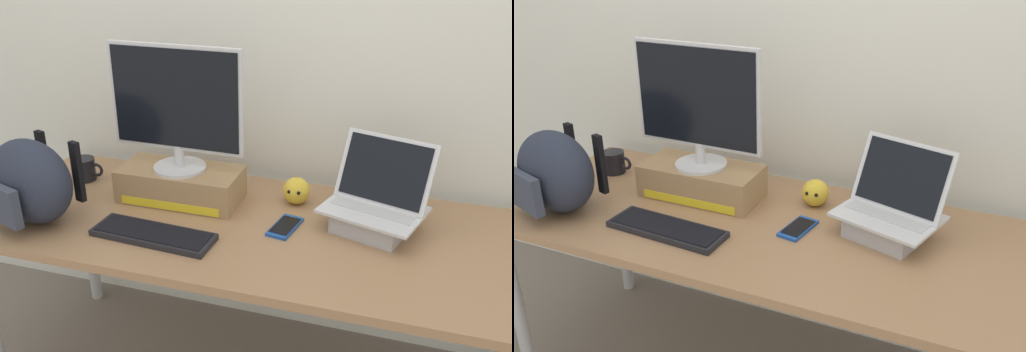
% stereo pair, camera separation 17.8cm
% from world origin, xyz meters
% --- Properties ---
extents(back_wall, '(7.00, 0.10, 2.60)m').
position_xyz_m(back_wall, '(0.00, 0.48, 1.30)').
color(back_wall, silver).
rests_on(back_wall, ground).
extents(desk, '(1.93, 0.76, 0.72)m').
position_xyz_m(desk, '(0.00, 0.00, 0.66)').
color(desk, '#99704C').
rests_on(desk, ground).
extents(toner_box_yellow, '(0.44, 0.21, 0.12)m').
position_xyz_m(toner_box_yellow, '(-0.32, 0.10, 0.78)').
color(toner_box_yellow, '#9E7A51').
rests_on(toner_box_yellow, desk).
extents(desktop_monitor, '(0.49, 0.19, 0.45)m').
position_xyz_m(desktop_monitor, '(-0.32, 0.10, 1.07)').
color(desktop_monitor, silver).
rests_on(desktop_monitor, toner_box_yellow).
extents(open_laptop, '(0.37, 0.32, 0.30)m').
position_xyz_m(open_laptop, '(0.38, 0.09, 0.78)').
color(open_laptop, '#ADADB2').
rests_on(open_laptop, desk).
extents(external_keyboard, '(0.41, 0.16, 0.02)m').
position_xyz_m(external_keyboard, '(-0.29, -0.18, 0.73)').
color(external_keyboard, black).
rests_on(external_keyboard, desk).
extents(messenger_backpack, '(0.39, 0.32, 0.29)m').
position_xyz_m(messenger_backpack, '(-0.73, -0.19, 0.86)').
color(messenger_backpack, '#232838').
rests_on(messenger_backpack, desk).
extents(coffee_mug, '(0.13, 0.09, 0.09)m').
position_xyz_m(coffee_mug, '(-0.76, 0.15, 0.76)').
color(coffee_mug, black).
rests_on(coffee_mug, desk).
extents(cell_phone, '(0.10, 0.17, 0.01)m').
position_xyz_m(cell_phone, '(0.10, 0.01, 0.73)').
color(cell_phone, '#19479E').
rests_on(cell_phone, desk).
extents(plush_toy, '(0.10, 0.10, 0.10)m').
position_xyz_m(plush_toy, '(0.09, 0.20, 0.77)').
color(plush_toy, gold).
rests_on(plush_toy, desk).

